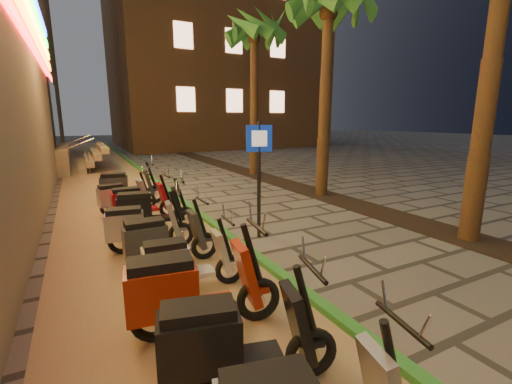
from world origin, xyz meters
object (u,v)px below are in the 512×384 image
scooter_7 (182,263)px  scooter_11 (137,202)px  scooter_13 (124,187)px  scooter_12 (121,197)px  pedestrian_sign (259,164)px  scooter_9 (139,227)px  scooter_5 (228,342)px  scooter_6 (187,291)px  scooter_8 (161,240)px  scooter_10 (147,210)px

scooter_7 → scooter_11: (0.00, 4.05, 0.03)m
scooter_7 → scooter_13: bearing=94.9°
scooter_11 → scooter_12: 0.98m
pedestrian_sign → scooter_9: pedestrian_sign is taller
scooter_5 → scooter_11: bearing=102.6°
scooter_6 → scooter_11: (0.23, 5.07, -0.07)m
pedestrian_sign → scooter_12: bearing=140.2°
scooter_9 → scooter_13: bearing=95.2°
scooter_8 → scooter_11: size_ratio=1.00×
scooter_9 → scooter_13: (0.23, 4.02, 0.05)m
pedestrian_sign → scooter_8: 2.54m
scooter_5 → scooter_13: (0.08, 8.03, 0.03)m
pedestrian_sign → scooter_7: (-2.13, -1.63, -1.13)m
scooter_5 → scooter_13: bearing=103.4°
pedestrian_sign → scooter_8: size_ratio=1.51×
scooter_10 → scooter_7: bearing=-81.2°
scooter_5 → scooter_9: 4.01m
scooter_6 → scooter_10: 4.09m
scooter_7 → scooter_13: 5.99m
scooter_6 → scooter_10: scooter_6 is taller
scooter_6 → scooter_13: bearing=96.5°
scooter_5 → scooter_12: 7.04m
scooter_6 → scooter_12: (-0.06, 6.01, -0.09)m
scooter_12 → scooter_9: bearing=-100.9°
scooter_10 → scooter_12: size_ratio=1.12×
scooter_10 → scooter_11: scooter_10 is taller
scooter_7 → scooter_13: scooter_13 is taller
scooter_9 → scooter_11: (0.29, 2.09, -0.00)m
scooter_6 → scooter_12: size_ratio=1.20×
scooter_8 → scooter_13: 4.96m
scooter_5 → scooter_6: 1.03m
pedestrian_sign → scooter_6: 3.69m
scooter_7 → scooter_9: size_ratio=0.93×
scooter_5 → scooter_9: (-0.15, 4.01, -0.02)m
scooter_9 → scooter_12: scooter_9 is taller
scooter_8 → scooter_12: scooter_8 is taller
scooter_8 → pedestrian_sign: bearing=14.2°
scooter_8 → scooter_12: size_ratio=1.05×
scooter_10 → scooter_12: bearing=110.0°
scooter_8 → scooter_10: bearing=84.8°
pedestrian_sign → scooter_5: pedestrian_sign is taller
scooter_5 → scooter_10: 5.11m
scooter_11 → scooter_6: bearing=-94.3°
scooter_11 → scooter_12: (-0.29, 0.94, -0.02)m
scooter_7 → scooter_8: bearing=99.1°
scooter_5 → pedestrian_sign: bearing=72.3°
pedestrian_sign → scooter_10: 2.73m
scooter_9 → scooter_12: (0.00, 3.03, -0.03)m
scooter_8 → scooter_11: 3.03m
scooter_7 → scooter_8: (-0.09, 1.02, 0.04)m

